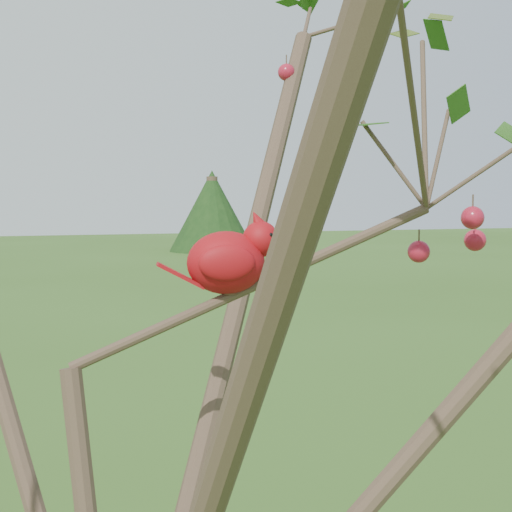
# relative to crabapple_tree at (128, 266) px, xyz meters

# --- Properties ---
(crabapple_tree) EXTENTS (2.35, 2.05, 2.95)m
(crabapple_tree) POSITION_rel_crabapple_tree_xyz_m (0.00, 0.00, 0.00)
(crabapple_tree) COLOR #463225
(crabapple_tree) RESTS_ON ground
(cardinal) EXTENTS (0.22, 0.12, 0.15)m
(cardinal) POSITION_rel_crabapple_tree_xyz_m (0.18, 0.10, -0.00)
(cardinal) COLOR maroon
(cardinal) RESTS_ON ground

